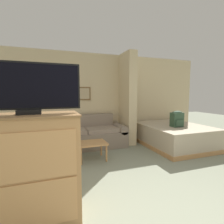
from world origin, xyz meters
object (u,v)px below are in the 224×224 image
object	(u,v)px
coffee_table	(92,145)
tv	(28,88)
table_lamp	(33,119)
couch	(85,136)
backpack	(177,119)
bed	(173,135)
tv_dresser	(32,169)

from	to	relation	value
coffee_table	tv	bearing A→B (deg)	-123.08
table_lamp	tv	world-z (taller)	tv
couch	backpack	xyz separation A→B (m)	(2.26, -0.89, 0.47)
coffee_table	table_lamp	distance (m)	1.61
table_lamp	backpack	xyz separation A→B (m)	(3.52, -0.84, -0.05)
table_lamp	backpack	bearing A→B (deg)	-13.34
coffee_table	bed	distance (m)	2.41
tv	table_lamp	bearing A→B (deg)	94.30
bed	backpack	bearing A→B (deg)	-108.02
bed	tv_dresser	bearing A→B (deg)	-150.67
bed	backpack	size ratio (longest dim) A/B	4.87
tv_dresser	couch	bearing A→B (deg)	67.24
table_lamp	bed	world-z (taller)	table_lamp
tv_dresser	backpack	distance (m)	3.73
couch	tv	xyz separation A→B (m)	(-1.07, -2.55, 1.18)
table_lamp	tv_dresser	bearing A→B (deg)	-85.70
table_lamp	bed	xyz separation A→B (m)	(3.61, -0.58, -0.54)
coffee_table	table_lamp	world-z (taller)	table_lamp
table_lamp	coffee_table	bearing A→B (deg)	-36.94
tv_dresser	tv	xyz separation A→B (m)	(0.00, 0.00, 0.89)
coffee_table	tv_dresser	xyz separation A→B (m)	(-1.03, -1.59, 0.27)
tv	backpack	xyz separation A→B (m)	(3.33, 1.67, -0.70)
tv	backpack	distance (m)	3.79
couch	tv_dresser	distance (m)	2.79
table_lamp	backpack	distance (m)	3.62
tv_dresser	bed	distance (m)	3.93
coffee_table	table_lamp	bearing A→B (deg)	143.06
tv_dresser	table_lamp	bearing A→B (deg)	94.30
coffee_table	bed	bearing A→B (deg)	7.99
coffee_table	bed	world-z (taller)	bed
bed	table_lamp	bearing A→B (deg)	170.81
couch	tv_dresser	world-z (taller)	tv_dresser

